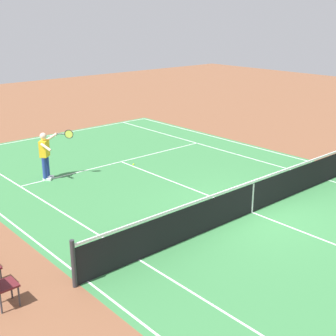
% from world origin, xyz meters
% --- Properties ---
extents(ground_plane, '(60.00, 60.00, 0.00)m').
position_xyz_m(ground_plane, '(0.00, 0.00, 0.00)').
color(ground_plane, brown).
extents(court_slab, '(24.20, 11.40, 0.00)m').
position_xyz_m(court_slab, '(0.00, 0.00, 0.00)').
color(court_slab, '#387A42').
rests_on(court_slab, ground_plane).
extents(court_line_markings, '(23.85, 11.05, 0.01)m').
position_xyz_m(court_line_markings, '(0.00, 0.00, 0.00)').
color(court_line_markings, white).
rests_on(court_line_markings, ground_plane).
extents(tennis_net, '(0.10, 11.70, 1.08)m').
position_xyz_m(tennis_net, '(0.00, 0.00, 0.49)').
color(tennis_net, '#2D2D33').
rests_on(tennis_net, ground_plane).
extents(tennis_player_near, '(0.74, 1.11, 1.70)m').
position_xyz_m(tennis_player_near, '(6.46, 3.07, 0.93)').
color(tennis_player_near, navy).
rests_on(tennis_player_near, ground_plane).
extents(tennis_ball, '(0.07, 0.07, 0.07)m').
position_xyz_m(tennis_ball, '(5.74, -0.09, 0.03)').
color(tennis_ball, '#CCE01E').
rests_on(tennis_ball, ground_plane).
extents(spectator_chair_0, '(0.44, 0.44, 0.88)m').
position_xyz_m(spectator_chair_0, '(0.30, 7.22, 0.52)').
color(spectator_chair_0, '#38383D').
rests_on(spectator_chair_0, ground_plane).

